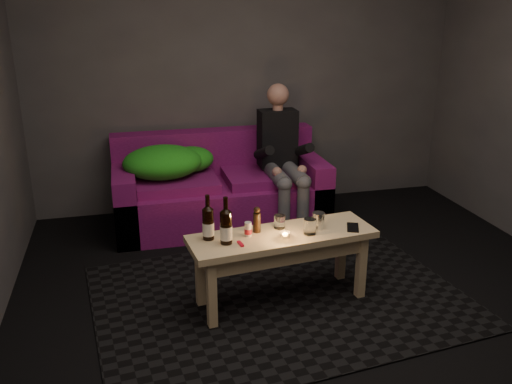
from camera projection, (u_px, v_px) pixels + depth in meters
floor at (331, 323)px, 3.38m from camera, size 4.50×4.50×0.00m
room at (315, 46)px, 3.26m from camera, size 4.50×4.50×4.50m
rug at (279, 296)px, 3.68m from camera, size 2.59×2.01×0.01m
sofa at (220, 191)px, 4.86m from camera, size 1.84×0.83×0.79m
green_blanket at (167, 162)px, 4.64m from camera, size 0.81×0.55×0.28m
person at (282, 154)px, 4.73m from camera, size 0.33×0.76×1.23m
coffee_table at (282, 246)px, 3.50m from camera, size 1.24×0.51×0.49m
beer_bottle_a at (208, 223)px, 3.35m from camera, size 0.07×0.07×0.29m
beer_bottle_b at (226, 227)px, 3.29m from camera, size 0.08×0.08×0.30m
salt_shaker at (248, 229)px, 3.41m from camera, size 0.06×0.06×0.09m
pepper_mill at (257, 223)px, 3.47m from camera, size 0.06×0.06×0.13m
tumbler_back at (279, 222)px, 3.54m from camera, size 0.08×0.08×0.09m
tealight at (285, 236)px, 3.37m from camera, size 0.06×0.06×0.05m
tumbler_front at (310, 226)px, 3.45m from camera, size 0.10×0.10×0.10m
steel_cup at (318, 221)px, 3.53m from camera, size 0.09×0.09×0.11m
smartphone at (353, 227)px, 3.55m from camera, size 0.13×0.17×0.01m
red_lighter at (241, 244)px, 3.30m from camera, size 0.03×0.08×0.01m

